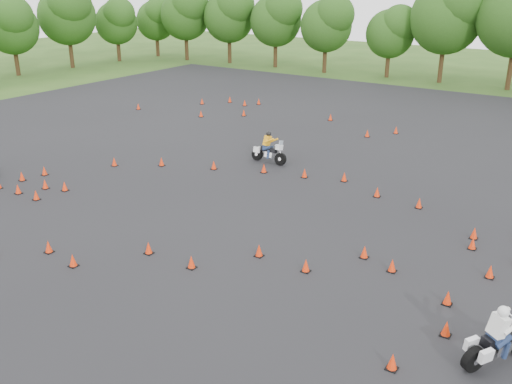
# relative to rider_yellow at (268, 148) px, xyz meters

# --- Properties ---
(ground) EXTENTS (140.00, 140.00, 0.00)m
(ground) POSITION_rel_rider_yellow_xyz_m (3.68, -10.70, -0.85)
(ground) COLOR #2D5119
(ground) RESTS_ON ground
(asphalt_pad) EXTENTS (62.00, 62.00, 0.00)m
(asphalt_pad) POSITION_rel_rider_yellow_xyz_m (3.68, -4.70, -0.85)
(asphalt_pad) COLOR black
(asphalt_pad) RESTS_ON ground
(treeline) EXTENTS (87.04, 32.27, 11.02)m
(treeline) POSITION_rel_rider_yellow_xyz_m (6.86, 24.87, 3.80)
(treeline) COLOR #234914
(treeline) RESTS_ON ground
(traffic_cones) EXTENTS (36.31, 33.19, 0.45)m
(traffic_cones) POSITION_rel_rider_yellow_xyz_m (3.59, -5.15, -0.62)
(traffic_cones) COLOR red
(traffic_cones) RESTS_ON asphalt_pad
(rider_yellow) EXTENTS (2.21, 0.75, 1.69)m
(rider_yellow) POSITION_rel_rider_yellow_xyz_m (0.00, 0.00, 0.00)
(rider_yellow) COLOR #FCA516
(rider_yellow) RESTS_ON ground
(rider_white) EXTENTS (1.82, 2.44, 1.84)m
(rider_white) POSITION_rel_rider_yellow_xyz_m (14.24, -11.09, 0.08)
(rider_white) COLOR white
(rider_white) RESTS_ON ground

